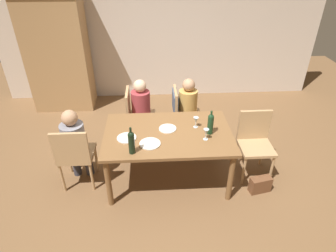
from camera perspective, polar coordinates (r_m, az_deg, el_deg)
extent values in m
plane|color=brown|center=(4.13, 0.00, -10.04)|extent=(10.00, 10.00, 0.00)
cube|color=beige|center=(5.96, -1.66, 18.34)|extent=(6.40, 0.12, 2.70)
cube|color=#A87F51|center=(5.87, -21.05, 13.00)|extent=(1.10, 0.56, 2.10)
cube|color=brown|center=(3.68, 0.00, -1.58)|extent=(1.64, 1.06, 0.04)
cylinder|color=brown|center=(3.59, -11.79, -11.04)|extent=(0.07, 0.07, 0.71)
cylinder|color=brown|center=(3.67, 12.40, -10.04)|extent=(0.07, 0.07, 0.71)
cylinder|color=brown|center=(4.30, -10.40, -2.65)|extent=(0.07, 0.07, 0.71)
cylinder|color=brown|center=(4.36, 9.50, -1.98)|extent=(0.07, 0.07, 0.71)
cylinder|color=tan|center=(4.93, 5.72, 0.80)|extent=(0.04, 0.04, 0.44)
cylinder|color=tan|center=(4.61, 6.40, -1.65)|extent=(0.04, 0.04, 0.44)
cylinder|color=tan|center=(4.89, 1.32, 0.67)|extent=(0.04, 0.04, 0.44)
cylinder|color=tan|center=(4.57, 1.70, -1.82)|extent=(0.04, 0.04, 0.44)
cube|color=tan|center=(4.62, 3.89, 2.05)|extent=(0.44, 0.44, 0.04)
cube|color=tan|center=(4.48, 1.46, 4.63)|extent=(0.04, 0.44, 0.44)
cube|color=#4C5B75|center=(4.47, 1.46, 4.88)|extent=(0.07, 0.40, 0.31)
cylinder|color=tan|center=(4.30, -19.10, -6.37)|extent=(0.04, 0.04, 0.44)
cylinder|color=tan|center=(4.21, -14.09, -6.34)|extent=(0.04, 0.04, 0.44)
cylinder|color=tan|center=(4.02, -20.30, -9.72)|extent=(0.04, 0.04, 0.44)
cylinder|color=tan|center=(3.92, -14.93, -9.78)|extent=(0.04, 0.04, 0.44)
cube|color=tan|center=(3.96, -17.66, -5.34)|extent=(0.44, 0.44, 0.04)
cube|color=tan|center=(3.67, -18.89, -4.25)|extent=(0.44, 0.04, 0.44)
cylinder|color=tan|center=(4.87, -2.87, 0.54)|extent=(0.04, 0.04, 0.44)
cylinder|color=tan|center=(4.55, -2.79, -1.97)|extent=(0.04, 0.04, 0.44)
cylinder|color=tan|center=(4.89, -7.33, 0.39)|extent=(0.04, 0.04, 0.44)
cylinder|color=tan|center=(4.57, -7.56, -2.11)|extent=(0.04, 0.04, 0.44)
cube|color=tan|center=(4.59, -5.28, 1.77)|extent=(0.44, 0.44, 0.04)
cube|color=tan|center=(4.49, -7.99, 4.32)|extent=(0.04, 0.44, 0.44)
cylinder|color=tan|center=(4.15, 19.92, -8.18)|extent=(0.04, 0.04, 0.44)
cylinder|color=tan|center=(4.02, 14.86, -8.62)|extent=(0.04, 0.04, 0.44)
cylinder|color=tan|center=(4.42, 18.22, -5.04)|extent=(0.04, 0.04, 0.44)
cylinder|color=tan|center=(4.30, 13.46, -5.34)|extent=(0.04, 0.04, 0.44)
cube|color=tan|center=(4.07, 17.14, -4.11)|extent=(0.44, 0.44, 0.04)
cube|color=tan|center=(4.10, 16.81, 0.25)|extent=(0.44, 0.04, 0.44)
cylinder|color=#33333D|center=(4.83, 5.26, 0.25)|extent=(0.11, 0.11, 0.46)
cylinder|color=#33333D|center=(4.69, 5.55, -0.87)|extent=(0.11, 0.11, 0.46)
cylinder|color=tan|center=(4.51, 3.99, 4.48)|extent=(0.29, 0.29, 0.44)
sphere|color=tan|center=(4.38, 4.15, 8.17)|extent=(0.19, 0.19, 0.19)
cylinder|color=#33333D|center=(4.23, -17.95, -6.69)|extent=(0.11, 0.11, 0.46)
cylinder|color=#33333D|center=(4.18, -15.59, -6.68)|extent=(0.11, 0.11, 0.46)
cylinder|color=gray|center=(3.83, -18.21, -2.64)|extent=(0.30, 0.30, 0.45)
sphere|color=tan|center=(3.67, -19.06, 1.54)|extent=(0.20, 0.20, 0.20)
cylinder|color=#33333D|center=(4.78, -3.50, -0.03)|extent=(0.11, 0.11, 0.46)
cylinder|color=#33333D|center=(4.63, -3.49, -1.18)|extent=(0.11, 0.11, 0.46)
cylinder|color=#9E383D|center=(4.48, -5.42, 4.22)|extent=(0.29, 0.29, 0.45)
sphere|color=beige|center=(4.34, -5.64, 7.95)|extent=(0.19, 0.19, 0.19)
cylinder|color=#19381E|center=(3.63, 8.43, 0.05)|extent=(0.08, 0.08, 0.23)
sphere|color=#19381E|center=(3.57, 8.59, 1.76)|extent=(0.08, 0.08, 0.08)
cylinder|color=#19381E|center=(3.54, 8.65, 2.42)|extent=(0.03, 0.03, 0.08)
cylinder|color=black|center=(3.28, -7.26, -3.65)|extent=(0.07, 0.07, 0.23)
sphere|color=black|center=(3.21, -7.42, -1.76)|extent=(0.07, 0.07, 0.07)
cylinder|color=black|center=(3.18, -7.48, -1.00)|extent=(0.03, 0.03, 0.08)
cylinder|color=silver|center=(3.79, 5.51, -0.19)|extent=(0.06, 0.06, 0.00)
cylinder|color=silver|center=(3.77, 5.54, 0.29)|extent=(0.01, 0.01, 0.07)
cone|color=silver|center=(3.74, 5.59, 1.23)|extent=(0.07, 0.07, 0.07)
cylinder|color=silver|center=(3.57, 7.49, -2.61)|extent=(0.06, 0.06, 0.00)
cylinder|color=silver|center=(3.55, 7.53, -2.12)|extent=(0.01, 0.01, 0.07)
cone|color=silver|center=(3.51, 7.61, -1.15)|extent=(0.07, 0.07, 0.07)
cylinder|color=silver|center=(3.46, -3.61, -3.53)|extent=(0.26, 0.26, 0.01)
cylinder|color=white|center=(3.73, -0.08, -0.53)|extent=(0.23, 0.23, 0.01)
cylinder|color=silver|center=(3.59, -8.24, -2.36)|extent=(0.24, 0.24, 0.01)
cube|color=brown|center=(4.04, 17.90, -11.05)|extent=(0.30, 0.17, 0.22)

